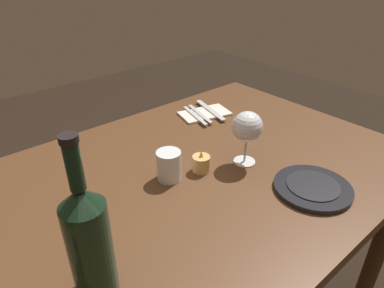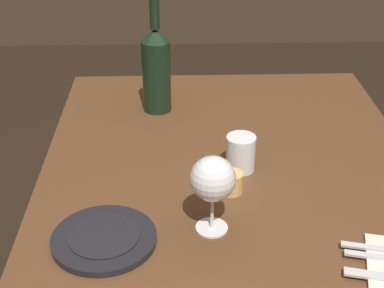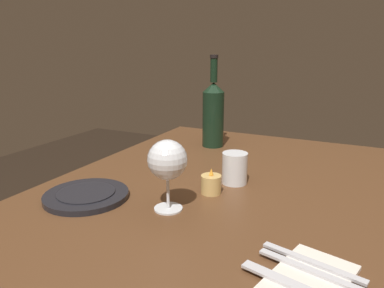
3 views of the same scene
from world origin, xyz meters
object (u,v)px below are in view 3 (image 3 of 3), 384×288
object	(u,v)px
wine_bottle	(213,113)
fork_inner	(310,270)
folded_napkin	(307,282)
fork_outer	(312,262)
water_tumbler	(235,170)
votive_candle	(211,185)
wine_glass_left	(167,161)
dinner_plate	(86,195)

from	to	relation	value
wine_bottle	fork_inner	xyz separation A→B (m)	(0.66, 0.45, -0.12)
folded_napkin	fork_outer	size ratio (longest dim) A/B	1.19
wine_bottle	water_tumbler	distance (m)	0.39
wine_bottle	votive_candle	size ratio (longest dim) A/B	5.00
votive_candle	fork_inner	size ratio (longest dim) A/B	0.38
wine_glass_left	dinner_plate	size ratio (longest dim) A/B	0.80
wine_glass_left	fork_inner	bearing A→B (deg)	70.89
votive_candle	fork_outer	world-z (taller)	votive_candle
votive_candle	dinner_plate	distance (m)	0.31
water_tumbler	fork_outer	size ratio (longest dim) A/B	0.48
wine_bottle	folded_napkin	xyz separation A→B (m)	(0.69, 0.45, -0.12)
dinner_plate	folded_napkin	distance (m)	0.56
water_tumbler	fork_outer	distance (m)	0.40
water_tumbler	fork_inner	size ratio (longest dim) A/B	0.48
dinner_plate	fork_outer	distance (m)	0.55
dinner_plate	folded_napkin	size ratio (longest dim) A/B	0.98
water_tumbler	fork_inner	xyz separation A→B (m)	(0.34, 0.25, -0.03)
wine_glass_left	fork_outer	size ratio (longest dim) A/B	0.93
wine_bottle	water_tumbler	bearing A→B (deg)	31.82
dinner_plate	wine_bottle	bearing A→B (deg)	171.01
water_tumbler	folded_napkin	size ratio (longest dim) A/B	0.41
water_tumbler	dinner_plate	distance (m)	0.39
water_tumbler	dinner_plate	xyz separation A→B (m)	(0.26, -0.29, -0.03)
wine_bottle	folded_napkin	size ratio (longest dim) A/B	1.59
wine_bottle	water_tumbler	world-z (taller)	wine_bottle
wine_glass_left	dinner_plate	distance (m)	0.24
wine_bottle	folded_napkin	world-z (taller)	wine_bottle
wine_glass_left	folded_napkin	size ratio (longest dim) A/B	0.78
wine_glass_left	water_tumbler	xyz separation A→B (m)	(-0.22, 0.08, -0.08)
fork_inner	fork_outer	bearing A→B (deg)	180.00
votive_candle	folded_napkin	size ratio (longest dim) A/B	0.32
dinner_plate	fork_outer	bearing A→B (deg)	84.21
water_tumbler	wine_bottle	bearing A→B (deg)	-148.18
wine_glass_left	water_tumbler	size ratio (longest dim) A/B	1.93
fork_inner	fork_outer	distance (m)	0.02
wine_glass_left	water_tumbler	distance (m)	0.25
wine_glass_left	folded_napkin	world-z (taller)	wine_glass_left
wine_glass_left	wine_bottle	bearing A→B (deg)	-167.60
wine_glass_left	folded_napkin	bearing A→B (deg)	67.13
votive_candle	fork_outer	size ratio (longest dim) A/B	0.38
folded_napkin	fork_inner	bearing A→B (deg)	180.00
fork_outer	votive_candle	bearing A→B (deg)	-128.18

